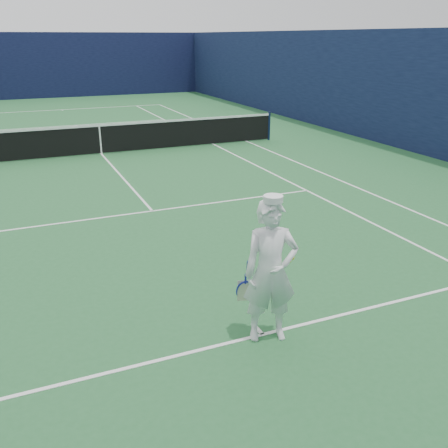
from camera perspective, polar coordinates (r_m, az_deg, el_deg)
name	(u,v)px	position (r m, az deg, el deg)	size (l,w,h in m)	color
ground	(102,154)	(17.56, -13.81, 7.75)	(80.00, 80.00, 0.00)	#246031
court_markings	(102,154)	(17.56, -13.81, 7.76)	(11.03, 23.83, 0.01)	white
windscreen_fence	(96,94)	(17.25, -14.39, 14.23)	(20.12, 36.12, 4.00)	#0E1233
tennis_net	(100,138)	(17.45, -13.97, 9.52)	(12.88, 0.09, 1.07)	#141E4C
tennis_player	(270,271)	(6.36, 5.33, -5.42)	(0.79, 0.66, 1.96)	white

